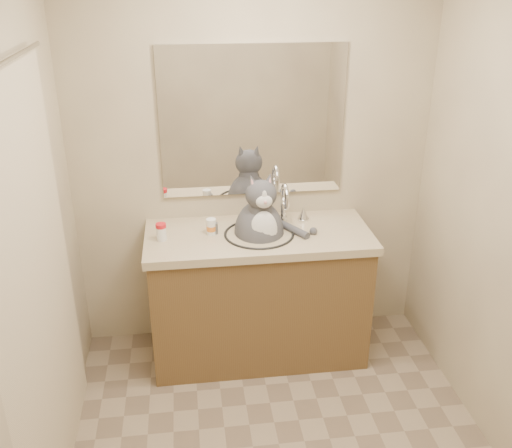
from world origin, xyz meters
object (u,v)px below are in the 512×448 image
(pill_bottle_redcap, at_px, (161,232))
(grey_canister, at_px, (214,228))
(pill_bottle_orange, at_px, (211,227))
(cat, at_px, (260,228))

(pill_bottle_redcap, distance_m, grey_canister, 0.31)
(pill_bottle_orange, bearing_deg, pill_bottle_redcap, -171.71)
(cat, relative_size, pill_bottle_redcap, 5.72)
(cat, relative_size, grey_canister, 8.61)
(pill_bottle_redcap, relative_size, pill_bottle_orange, 1.06)
(pill_bottle_redcap, distance_m, pill_bottle_orange, 0.29)
(cat, bearing_deg, pill_bottle_orange, 169.12)
(cat, distance_m, pill_bottle_orange, 0.29)
(pill_bottle_redcap, xyz_separation_m, pill_bottle_orange, (0.29, 0.04, -0.01))
(cat, height_order, grey_canister, cat)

